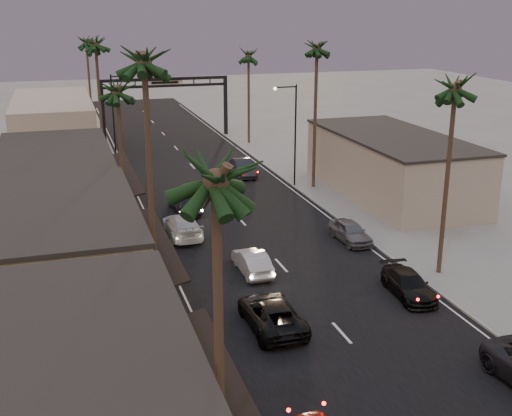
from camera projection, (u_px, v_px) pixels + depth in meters
ground at (231, 209)px, 50.65m from camera, size 200.00×200.00×0.00m
road at (216, 193)px, 55.21m from camera, size 14.00×120.00×0.02m
sidewalk_left at (97, 180)px, 58.90m from camera, size 5.00×92.00×0.12m
sidewalk_right at (291, 166)px, 64.24m from camera, size 5.00×92.00×0.12m
storefront_near at (66, 416)px, 20.65m from camera, size 8.00×12.00×5.50m
storefront_mid at (59, 259)px, 33.41m from camera, size 8.00×14.00×5.50m
storefront_far at (56, 186)px, 48.06m from camera, size 8.00×16.00×5.00m
storefront_dist at (54, 126)px, 68.87m from camera, size 8.00×20.00×6.00m
building_right at (392, 166)px, 53.84m from camera, size 8.00×18.00×5.00m
arch at (165, 92)px, 76.32m from camera, size 15.20×0.40×7.27m
streetlight_right at (292, 127)px, 55.55m from camera, size 2.13×0.30×9.00m
streetlight_left at (116, 112)px, 63.50m from camera, size 2.13×0.30×9.00m
palm_la at (216, 165)px, 16.54m from camera, size 3.20×3.20×13.20m
palm_lb at (144, 54)px, 27.80m from camera, size 3.20×3.20×15.20m
palm_lc at (117, 85)px, 41.44m from camera, size 3.20×3.20×12.20m
palm_ld at (95, 40)px, 58.16m from camera, size 3.20×3.20×14.20m
palm_ra at (456, 81)px, 35.05m from camera, size 3.20×3.20×13.20m
palm_rb at (317, 43)px, 52.98m from camera, size 3.20×3.20×14.20m
palm_rc at (249, 52)px, 71.79m from camera, size 3.20×3.20×12.20m
palm_far at (86, 39)px, 79.50m from camera, size 3.20×3.20×13.20m
oncoming_pickup at (272, 314)px, 31.88m from camera, size 2.45×5.31×1.48m
oncoming_silver at (252, 262)px, 38.46m from camera, size 1.50×4.26×1.40m
oncoming_white at (182, 225)px, 44.59m from camera, size 2.26×5.39×1.55m
oncoming_dgrey at (185, 201)px, 49.94m from camera, size 2.05×4.95×1.68m
curbside_black at (409, 285)px, 35.40m from camera, size 2.22×4.70×1.32m
curbside_grey at (350, 232)px, 43.56m from camera, size 1.81×4.25×1.43m
curbside_far at (243, 168)px, 60.45m from camera, size 1.89×4.87×1.58m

